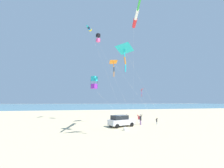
# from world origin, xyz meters

# --- Properties ---
(ground_plane) EXTENTS (600.00, 600.00, 0.00)m
(ground_plane) POSITION_xyz_m (0.00, 0.00, 0.00)
(ground_plane) COLOR #C6B58C
(ocean_water_strip) EXTENTS (240.00, 600.00, 0.01)m
(ocean_water_strip) POSITION_xyz_m (-165.00, 0.00, 0.00)
(ocean_water_strip) COLOR teal
(ocean_water_strip) RESTS_ON ground_plane
(parked_car) EXTENTS (3.16, 4.67, 1.85)m
(parked_car) POSITION_xyz_m (6.00, -2.31, 0.95)
(parked_car) COLOR silver
(parked_car) RESTS_ON ground_plane
(cooler_box) EXTENTS (0.62, 0.42, 0.42)m
(cooler_box) POSITION_xyz_m (9.14, -2.59, 0.21)
(cooler_box) COLOR white
(cooler_box) RESTS_ON ground_plane
(person_adult_flyer) EXTENTS (0.59, 0.47, 1.87)m
(person_adult_flyer) POSITION_xyz_m (5.14, 1.59, 1.02)
(person_adult_flyer) COLOR #8E6B9E
(person_adult_flyer) RESTS_ON ground_plane
(person_child_green_jacket) EXTENTS (0.41, 0.44, 1.23)m
(person_child_green_jacket) POSITION_xyz_m (5.59, 4.49, 0.67)
(person_child_green_jacket) COLOR silver
(person_child_green_jacket) RESTS_ON ground_plane
(person_child_grey_jacket) EXTENTS (0.50, 0.56, 1.59)m
(person_child_grey_jacket) POSITION_xyz_m (-1.79, 1.46, 0.87)
(person_child_grey_jacket) COLOR #B72833
(person_child_grey_jacket) RESTS_ON ground_plane
(person_bystander_far) EXTENTS (0.36, 0.46, 1.52)m
(person_bystander_far) POSITION_xyz_m (2.27, 2.50, 0.83)
(person_bystander_far) COLOR silver
(person_bystander_far) RESTS_ON ground_plane
(kite_delta_rainbow_low_near) EXTENTS (2.15, 2.92, 6.62)m
(kite_delta_rainbow_low_near) POSITION_xyz_m (4.12, 2.43, 6.34)
(kite_delta_rainbow_low_near) COLOR red
(kite_delta_rainbow_low_near) RESTS_ON ground_plane
(kite_delta_purple_drifting) EXTENTS (5.00, 8.71, 12.37)m
(kite_delta_purple_drifting) POSITION_xyz_m (2.35, -2.72, 11.91)
(kite_delta_purple_drifting) COLOR orange
(kite_delta_purple_drifting) RESTS_ON ground_plane
(kite_box_blue_topmost) EXTENTS (3.18, 9.57, 19.15)m
(kite_box_blue_topmost) POSITION_xyz_m (-1.08, -5.32, 18.22)
(kite_box_blue_topmost) COLOR black
(kite_box_blue_topmost) RESTS_ON ground_plane
(kite_windsock_teal_far_right) EXTENTS (18.09, 6.05, 16.72)m
(kite_windsock_teal_far_right) POSITION_xyz_m (10.93, -1.42, 16.13)
(kite_windsock_teal_far_right) COLOR red
(kite_windsock_teal_far_right) RESTS_ON ground_plane
(kite_windsock_striped_overhead) EXTENTS (3.51, 8.72, 22.11)m
(kite_windsock_striped_overhead) POSITION_xyz_m (-3.60, -7.19, 21.52)
(kite_windsock_striped_overhead) COLOR yellow
(kite_windsock_striped_overhead) RESTS_ON ground_plane
(kite_box_small_distant) EXTENTS (1.78, 6.49, 7.62)m
(kite_box_small_distant) POSITION_xyz_m (9.21, -7.14, 6.75)
(kite_box_small_distant) COLOR #1EB7C6
(kite_box_small_distant) RESTS_ON ground_plane
(kite_delta_checkered_midright) EXTENTS (6.00, 9.61, 10.93)m
(kite_delta_checkered_midright) POSITION_xyz_m (13.45, -4.06, 10.30)
(kite_delta_checkered_midright) COLOR #1EB7C6
(kite_delta_checkered_midright) RESTS_ON ground_plane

